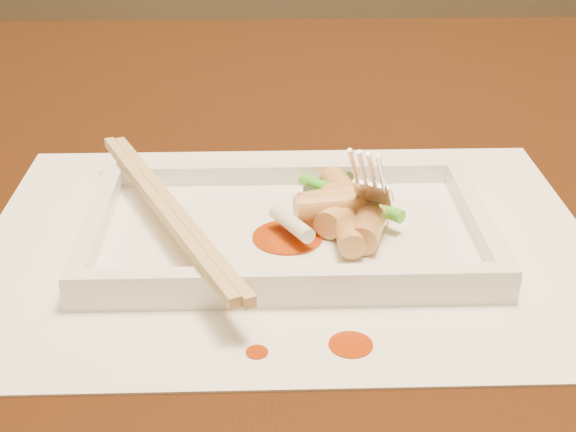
{
  "coord_description": "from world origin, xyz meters",
  "views": [
    {
      "loc": [
        -0.04,
        -0.61,
        1.01
      ],
      "look_at": [
        -0.02,
        -0.15,
        0.77
      ],
      "focal_mm": 50.0,
      "sensor_mm": 36.0,
      "label": 1
    }
  ],
  "objects_px": {
    "table": "(308,259)",
    "plate_base": "(288,235)",
    "placemat": "(288,241)",
    "fork": "(397,112)",
    "chopstick_a": "(160,207)"
  },
  "relations": [
    {
      "from": "table",
      "to": "plate_base",
      "type": "xyz_separation_m",
      "value": [
        -0.02,
        -0.15,
        0.11
      ]
    },
    {
      "from": "placemat",
      "to": "fork",
      "type": "height_order",
      "value": "fork"
    },
    {
      "from": "plate_base",
      "to": "fork",
      "type": "distance_m",
      "value": 0.11
    },
    {
      "from": "table",
      "to": "fork",
      "type": "xyz_separation_m",
      "value": [
        0.05,
        -0.13,
        0.18
      ]
    },
    {
      "from": "plate_base",
      "to": "fork",
      "type": "xyz_separation_m",
      "value": [
        0.07,
        0.02,
        0.08
      ]
    },
    {
      "from": "table",
      "to": "fork",
      "type": "distance_m",
      "value": 0.23
    },
    {
      "from": "fork",
      "to": "placemat",
      "type": "bearing_deg",
      "value": -165.58
    },
    {
      "from": "plate_base",
      "to": "chopstick_a",
      "type": "relative_size",
      "value": 1.06
    },
    {
      "from": "placemat",
      "to": "plate_base",
      "type": "relative_size",
      "value": 1.54
    },
    {
      "from": "placemat",
      "to": "plate_base",
      "type": "xyz_separation_m",
      "value": [
        0.0,
        0.0,
        0.0
      ]
    },
    {
      "from": "plate_base",
      "to": "fork",
      "type": "relative_size",
      "value": 1.86
    },
    {
      "from": "table",
      "to": "fork",
      "type": "height_order",
      "value": "fork"
    },
    {
      "from": "placemat",
      "to": "fork",
      "type": "bearing_deg",
      "value": 14.42
    },
    {
      "from": "fork",
      "to": "chopstick_a",
      "type": "bearing_deg",
      "value": -173.25
    },
    {
      "from": "table",
      "to": "placemat",
      "type": "height_order",
      "value": "placemat"
    }
  ]
}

